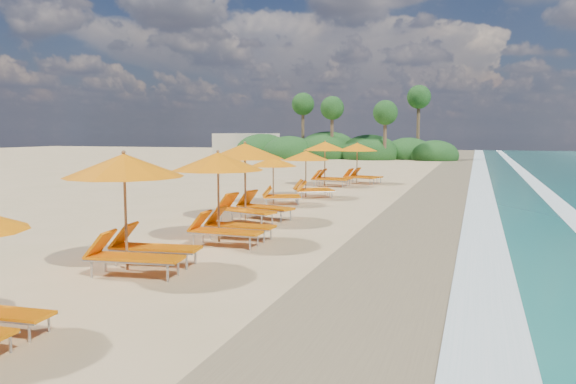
% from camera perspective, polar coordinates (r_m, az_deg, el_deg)
% --- Properties ---
extents(ground, '(160.00, 160.00, 0.00)m').
position_cam_1_polar(ground, '(16.49, -0.00, -4.15)').
color(ground, tan).
rests_on(ground, ground).
extents(wet_sand, '(4.00, 160.00, 0.01)m').
position_cam_1_polar(wet_sand, '(15.67, 14.02, -4.87)').
color(wet_sand, '#877650').
rests_on(wet_sand, ground).
extents(surf_foam, '(4.00, 160.00, 0.01)m').
position_cam_1_polar(surf_foam, '(15.68, 23.93, -5.13)').
color(surf_foam, white).
rests_on(surf_foam, ground).
extents(station_3, '(3.02, 2.86, 2.59)m').
position_cam_1_polar(station_3, '(12.18, -15.67, -1.17)').
color(station_3, olive).
rests_on(station_3, ground).
extents(station_4, '(2.67, 2.46, 2.50)m').
position_cam_1_polar(station_4, '(14.85, -6.56, 0.12)').
color(station_4, olive).
rests_on(station_4, ground).
extents(station_5, '(3.35, 3.26, 2.67)m').
position_cam_1_polar(station_5, '(18.44, -3.97, 1.63)').
color(station_5, olive).
rests_on(station_5, ground).
extents(station_6, '(2.62, 2.59, 2.01)m').
position_cam_1_polar(station_6, '(22.77, -1.15, 1.58)').
color(station_6, olive).
rests_on(station_6, ground).
extents(station_7, '(2.91, 2.91, 2.18)m').
position_cam_1_polar(station_7, '(25.15, 2.24, 2.24)').
color(station_7, olive).
rests_on(station_7, ground).
extents(station_8, '(2.76, 2.56, 2.51)m').
position_cam_1_polar(station_8, '(30.57, 4.18, 3.28)').
color(station_8, olive).
rests_on(station_8, ground).
extents(station_9, '(2.99, 2.89, 2.40)m').
position_cam_1_polar(station_9, '(32.33, 7.46, 3.30)').
color(station_9, olive).
rests_on(station_9, ground).
extents(treeline, '(25.80, 8.80, 9.74)m').
position_cam_1_polar(treeline, '(62.75, 4.97, 4.40)').
color(treeline, '#163D14').
rests_on(treeline, ground).
extents(beach_building, '(7.00, 5.00, 2.80)m').
position_cam_1_polar(beach_building, '(68.98, -4.32, 4.91)').
color(beach_building, beige).
rests_on(beach_building, ground).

